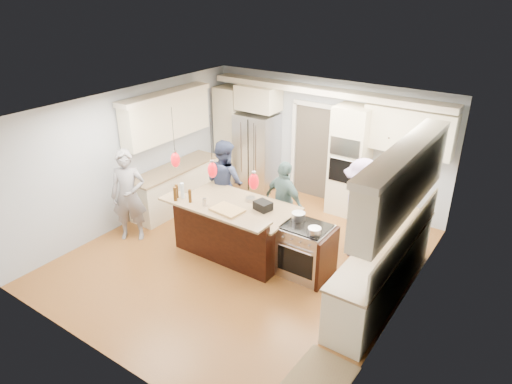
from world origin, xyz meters
TOP-DOWN VIEW (x-y plane):
  - ground_plane at (0.00, 0.00)m, footprint 6.00×6.00m
  - room_shell at (0.00, 0.00)m, footprint 5.54×6.04m
  - refrigerator at (-1.55, 2.64)m, footprint 0.90×0.70m
  - oven_column at (0.75, 2.67)m, footprint 0.72×0.69m
  - back_upper_cabinets at (-0.75, 2.76)m, footprint 5.30×0.61m
  - right_counter_run at (2.44, 0.30)m, footprint 0.64×3.10m
  - left_cabinets at (-2.44, 0.80)m, footprint 0.64×2.30m
  - kitchen_island at (-0.25, 0.07)m, footprint 2.10×1.46m
  - island_range at (1.16, 0.15)m, footprint 0.82×0.71m
  - pendant_lights at (-0.25, -0.51)m, footprint 1.75×0.15m
  - person_bar_end at (-2.18, -0.67)m, footprint 0.78×0.72m
  - person_far_left at (-1.10, 0.85)m, footprint 0.99×0.85m
  - person_far_right at (0.25, 0.91)m, footprint 1.00×0.62m
  - person_range_side at (1.60, 1.23)m, footprint 0.98×1.32m
  - floor_rug at (2.40, -1.79)m, footprint 0.75×1.07m
  - water_bottle at (-0.94, -0.51)m, footprint 0.08×0.08m
  - beer_bottle_a at (-1.04, -0.55)m, footprint 0.06×0.06m
  - beer_bottle_b at (-0.97, -0.66)m, footprint 0.08×0.08m
  - beer_bottle_c at (-0.72, -0.56)m, footprint 0.06×0.06m
  - drink_can at (-0.44, -0.53)m, footprint 0.08×0.08m
  - cutting_board at (-0.01, -0.47)m, footprint 0.54×0.41m
  - pot_large at (0.92, 0.25)m, footprint 0.23×0.23m
  - pot_small at (1.35, -0.00)m, footprint 0.21×0.21m

SIDE VIEW (x-z plane):
  - ground_plane at x=0.00m, z-range 0.00..0.00m
  - floor_rug at x=2.40m, z-range 0.00..0.01m
  - island_range at x=1.16m, z-range 0.00..0.92m
  - kitchen_island at x=-0.25m, z-range -0.07..1.05m
  - person_far_right at x=0.25m, z-range 0.00..1.59m
  - person_far_left at x=-1.10m, z-range 0.00..1.75m
  - person_bar_end at x=-2.18m, z-range 0.00..1.79m
  - refrigerator at x=-1.55m, z-range 0.00..1.80m
  - person_range_side at x=1.60m, z-range 0.00..1.82m
  - pot_small at x=1.35m, z-range 0.92..1.03m
  - pot_large at x=0.92m, z-range 0.92..1.05m
  - right_counter_run at x=2.44m, z-range -0.20..2.31m
  - left_cabinets at x=-2.44m, z-range -0.20..2.31m
  - cutting_board at x=-0.01m, z-range 1.12..1.16m
  - oven_column at x=0.75m, z-range 0.00..2.30m
  - drink_can at x=-0.44m, z-range 1.12..1.25m
  - beer_bottle_c at x=-0.72m, z-range 1.12..1.35m
  - beer_bottle_a at x=-1.04m, z-range 1.12..1.36m
  - beer_bottle_b at x=-0.97m, z-range 1.12..1.37m
  - water_bottle at x=-0.94m, z-range 1.12..1.40m
  - back_upper_cabinets at x=-0.75m, z-range 0.40..2.94m
  - pendant_lights at x=-0.25m, z-range 1.29..2.32m
  - room_shell at x=0.00m, z-range 0.46..3.18m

